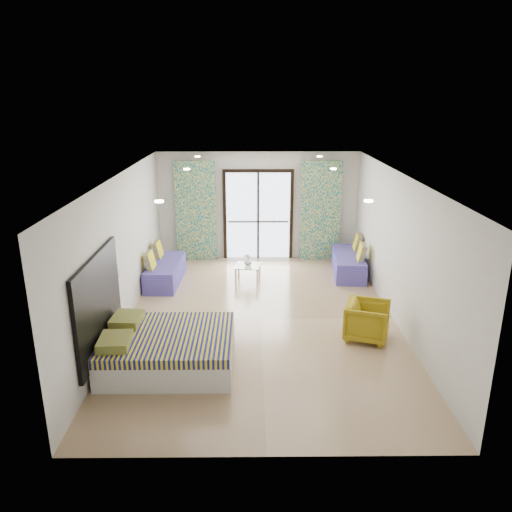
{
  "coord_description": "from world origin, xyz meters",
  "views": [
    {
      "loc": [
        -0.17,
        -8.56,
        4.04
      ],
      "look_at": [
        -0.09,
        0.3,
        1.15
      ],
      "focal_mm": 35.0,
      "sensor_mm": 36.0,
      "label": 1
    }
  ],
  "objects_px": {
    "coffee_table": "(248,267)",
    "daybed_right": "(349,263)",
    "bed": "(167,349)",
    "armchair": "(367,319)",
    "daybed_left": "(165,271)"
  },
  "relations": [
    {
      "from": "daybed_right",
      "to": "coffee_table",
      "type": "xyz_separation_m",
      "value": [
        -2.37,
        -0.45,
        0.06
      ]
    },
    {
      "from": "bed",
      "to": "daybed_right",
      "type": "height_order",
      "value": "daybed_right"
    },
    {
      "from": "daybed_right",
      "to": "armchair",
      "type": "bearing_deg",
      "value": -90.13
    },
    {
      "from": "daybed_left",
      "to": "armchair",
      "type": "distance_m",
      "value": 4.8
    },
    {
      "from": "coffee_table",
      "to": "bed",
      "type": "bearing_deg",
      "value": -108.26
    },
    {
      "from": "bed",
      "to": "daybed_right",
      "type": "relative_size",
      "value": 1.11
    },
    {
      "from": "coffee_table",
      "to": "armchair",
      "type": "height_order",
      "value": "armchair"
    },
    {
      "from": "armchair",
      "to": "daybed_right",
      "type": "bearing_deg",
      "value": 13.78
    },
    {
      "from": "bed",
      "to": "daybed_left",
      "type": "xyz_separation_m",
      "value": [
        -0.64,
        3.63,
        -0.02
      ]
    },
    {
      "from": "daybed_right",
      "to": "armchair",
      "type": "height_order",
      "value": "daybed_right"
    },
    {
      "from": "bed",
      "to": "coffee_table",
      "type": "height_order",
      "value": "bed"
    },
    {
      "from": "daybed_right",
      "to": "armchair",
      "type": "distance_m",
      "value": 3.3
    },
    {
      "from": "coffee_table",
      "to": "daybed_right",
      "type": "bearing_deg",
      "value": 10.78
    },
    {
      "from": "daybed_right",
      "to": "bed",
      "type": "bearing_deg",
      "value": -125.71
    },
    {
      "from": "daybed_left",
      "to": "bed",
      "type": "bearing_deg",
      "value": -78.1
    }
  ]
}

